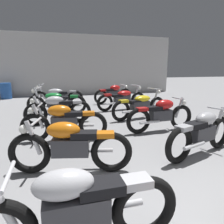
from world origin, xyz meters
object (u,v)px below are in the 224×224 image
motorcycle_left_row_1 (70,145)px  motorcycle_right_row_3 (140,105)px  motorcycle_right_row_4 (122,98)px  motorcycle_left_row_4 (56,101)px  motorcycle_left_row_5 (58,96)px  motorcycle_left_row_3 (58,109)px  motorcycle_right_row_1 (202,132)px  motorcycle_left_row_2 (64,122)px  oil_drum (6,91)px  motorcycle_left_row_0 (75,209)px  motorcycle_right_row_2 (161,114)px  motorcycle_right_row_5 (113,93)px

motorcycle_left_row_1 → motorcycle_right_row_3: size_ratio=0.91×
motorcycle_left_row_1 → motorcycle_right_row_4: motorcycle_right_row_4 is taller
motorcycle_left_row_4 → motorcycle_left_row_5: same height
motorcycle_left_row_3 → motorcycle_right_row_1: size_ratio=1.03×
motorcycle_left_row_2 → motorcycle_left_row_3: size_ratio=1.00×
motorcycle_right_row_1 → oil_drum: (-5.06, 9.15, -0.03)m
motorcycle_right_row_3 → motorcycle_right_row_4: size_ratio=0.99×
motorcycle_left_row_3 → motorcycle_left_row_5: motorcycle_left_row_5 is taller
motorcycle_left_row_4 → oil_drum: 5.19m
motorcycle_left_row_5 → motorcycle_right_row_1: 6.63m
motorcycle_left_row_0 → motorcycle_left_row_2: bearing=88.2°
motorcycle_left_row_2 → motorcycle_left_row_1: bearing=-90.1°
motorcycle_left_row_3 → motorcycle_right_row_4: motorcycle_right_row_4 is taller
motorcycle_left_row_3 → motorcycle_left_row_0: bearing=-90.3°
motorcycle_left_row_3 → motorcycle_left_row_5: (0.09, 3.04, -0.01)m
motorcycle_right_row_1 → motorcycle_right_row_3: bearing=88.7°
motorcycle_left_row_0 → motorcycle_right_row_3: (2.65, 4.60, -0.01)m
motorcycle_right_row_1 → motorcycle_right_row_3: 3.06m
motorcycle_left_row_2 → motorcycle_left_row_4: bearing=91.6°
motorcycle_left_row_3 → motorcycle_left_row_4: bearing=90.5°
oil_drum → motorcycle_right_row_3: bearing=-49.9°
motorcycle_right_row_4 → motorcycle_left_row_2: bearing=-129.0°
motorcycle_left_row_0 → motorcycle_right_row_2: bearing=50.4°
motorcycle_left_row_1 → oil_drum: motorcycle_left_row_1 is taller
motorcycle_left_row_2 → motorcycle_right_row_1: size_ratio=1.03×
motorcycle_right_row_1 → motorcycle_right_row_5: 6.21m
motorcycle_left_row_2 → motorcycle_left_row_5: 4.60m
motorcycle_left_row_4 → motorcycle_left_row_0: bearing=-90.1°
motorcycle_left_row_4 → motorcycle_right_row_1: size_ratio=1.12×
motorcycle_right_row_2 → motorcycle_left_row_2: bearing=-179.0°
motorcycle_right_row_1 → motorcycle_left_row_4: bearing=119.2°
motorcycle_left_row_5 → motorcycle_left_row_4: bearing=-93.8°
motorcycle_left_row_2 → oil_drum: 8.03m
motorcycle_left_row_2 → motorcycle_right_row_4: bearing=51.0°
motorcycle_left_row_2 → motorcycle_left_row_4: 3.05m
motorcycle_left_row_1 → motorcycle_left_row_3: (-0.07, 3.11, 0.00)m
motorcycle_left_row_0 → motorcycle_right_row_1: size_ratio=1.03×
motorcycle_right_row_1 → oil_drum: size_ratio=2.25×
motorcycle_left_row_1 → motorcycle_right_row_2: same height
motorcycle_left_row_2 → motorcycle_right_row_3: 2.97m
motorcycle_left_row_5 → motorcycle_right_row_4: bearing=-32.6°
motorcycle_right_row_4 → motorcycle_left_row_0: bearing=-112.7°
motorcycle_left_row_2 → motorcycle_right_row_4: motorcycle_right_row_4 is taller
motorcycle_left_row_5 → oil_drum: 3.96m
motorcycle_left_row_0 → motorcycle_left_row_2: same height
motorcycle_left_row_4 → motorcycle_right_row_2: size_ratio=1.08×
motorcycle_right_row_1 → motorcycle_right_row_4: bearing=90.2°
motorcycle_left_row_4 → motorcycle_right_row_1: 5.27m
motorcycle_left_row_0 → motorcycle_left_row_5: bearing=89.1°
motorcycle_left_row_5 → motorcycle_right_row_5: 2.56m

